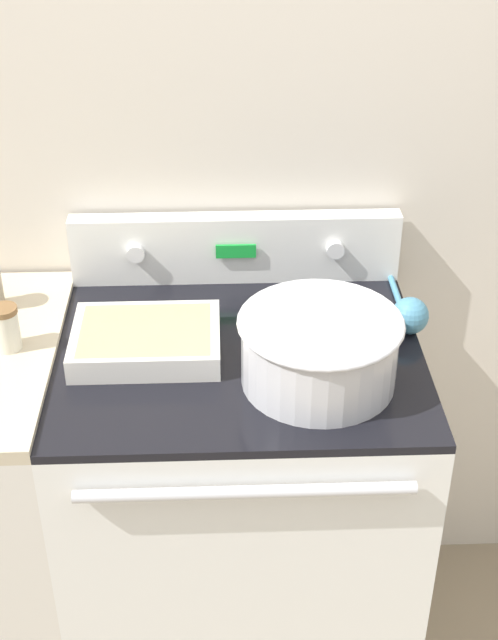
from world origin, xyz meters
The scene contains 7 objects.
kitchen_wall centered at (0.00, 0.67, 1.25)m, with size 8.00×0.05×2.50m.
stove_range centered at (0.00, 0.32, 0.47)m, with size 0.74×0.66×0.93m.
control_panel centered at (0.00, 0.61, 1.01)m, with size 0.74×0.07×0.16m.
mixing_bowl centered at (0.15, 0.20, 1.01)m, with size 0.31×0.31×0.14m.
casserole_dish centered at (-0.19, 0.32, 0.96)m, with size 0.30×0.22×0.05m.
ladle centered at (0.36, 0.39, 0.97)m, with size 0.08×0.33×0.08m.
spice_jar_brown_cap centered at (-0.47, 0.32, 1.00)m, with size 0.06×0.06×0.10m.
Camera 1 is at (-0.04, -1.18, 1.96)m, focal length 50.00 mm.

